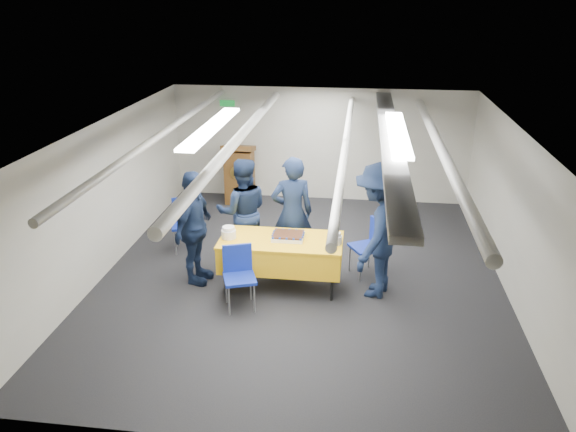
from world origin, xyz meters
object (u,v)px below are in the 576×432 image
object	(u,v)px
sheet_cake	(288,236)
sailor_a	(292,213)
chair_right	(371,242)
sailor_d	(378,231)
chair_near	(239,270)
sailor_b	(243,212)
chair_left	(185,219)
podium	(240,173)
sailor_c	(194,228)
serving_table	(281,252)

from	to	relation	value
sheet_cake	sailor_a	distance (m)	0.67
chair_right	sailor_d	xyz separation A→B (m)	(0.08, -0.60, 0.44)
chair_near	sailor_b	xyz separation A→B (m)	(-0.21, 1.33, 0.33)
chair_left	chair_near	bearing A→B (deg)	-53.08
chair_left	sheet_cake	bearing A→B (deg)	-30.28
chair_near	chair_left	size ratio (longest dim) A/B	1.00
sheet_cake	podium	distance (m)	3.71
sheet_cake	chair_left	world-z (taller)	chair_left
podium	sailor_a	size ratio (longest dim) A/B	0.70
podium	sailor_c	world-z (taller)	sailor_c
chair_near	sailor_a	xyz separation A→B (m)	(0.58, 1.27, 0.37)
chair_right	sailor_a	world-z (taller)	sailor_a
podium	chair_left	world-z (taller)	podium
chair_near	chair_left	xyz separation A→B (m)	(-1.28, 1.71, 0.00)
sailor_b	podium	bearing A→B (deg)	-91.28
sailor_a	sailor_d	world-z (taller)	sailor_d
sailor_c	serving_table	bearing A→B (deg)	-81.31
sheet_cake	chair_right	xyz separation A→B (m)	(1.19, 0.58, -0.28)
podium	sailor_d	distance (m)	4.39
podium	sheet_cake	bearing A→B (deg)	-67.07
sailor_c	chair_left	bearing A→B (deg)	34.05
podium	sailor_a	bearing A→B (deg)	-62.70
sheet_cake	chair_near	size ratio (longest dim) A/B	0.53
chair_right	podium	bearing A→B (deg)	132.87
podium	sailor_d	xyz separation A→B (m)	(2.71, -3.44, 0.36)
serving_table	chair_near	size ratio (longest dim) A/B	2.02
sheet_cake	sailor_b	distance (m)	1.09
sheet_cake	sailor_d	world-z (taller)	sailor_d
sheet_cake	chair_near	xyz separation A→B (m)	(-0.60, -0.61, -0.28)
sheet_cake	sailor_a	xyz separation A→B (m)	(-0.03, 0.67, 0.09)
sheet_cake	serving_table	bearing A→B (deg)	-159.05
chair_right	chair_left	xyz separation A→B (m)	(-3.07, 0.52, 0.00)
podium	sailor_b	size ratio (longest dim) A/B	0.73
sailor_c	chair_near	bearing A→B (deg)	-117.51
chair_near	sailor_c	xyz separation A→B (m)	(-0.78, 0.59, 0.33)
sheet_cake	chair_left	distance (m)	2.20
chair_right	sheet_cake	bearing A→B (deg)	-154.21
podium	sailor_b	xyz separation A→B (m)	(0.63, -2.68, 0.24)
chair_near	sailor_a	distance (m)	1.44
chair_left	sailor_a	size ratio (longest dim) A/B	0.49
sailor_a	sailor_c	bearing A→B (deg)	10.52
sailor_c	sailor_d	distance (m)	2.65
chair_near	sailor_d	distance (m)	2.00
sheet_cake	sailor_d	xyz separation A→B (m)	(1.27, -0.03, 0.16)
serving_table	chair_right	world-z (taller)	chair_right
serving_table	chair_left	size ratio (longest dim) A/B	2.02
chair_near	serving_table	bearing A→B (deg)	48.44
podium	sailor_c	size ratio (longest dim) A/B	0.73
sailor_b	sailor_d	bearing A→B (deg)	145.48
sailor_b	sailor_a	bearing A→B (deg)	161.06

